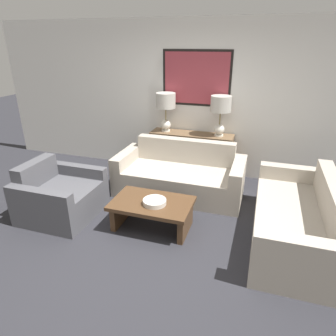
% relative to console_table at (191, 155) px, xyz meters
% --- Properties ---
extents(ground_plane, '(20.00, 20.00, 0.00)m').
position_rel_console_table_xyz_m(ground_plane, '(0.00, -2.22, -0.40)').
color(ground_plane, '#28282D').
extents(back_wall, '(7.81, 0.12, 2.65)m').
position_rel_console_table_xyz_m(back_wall, '(0.00, 0.27, 0.93)').
color(back_wall, silver).
rests_on(back_wall, ground_plane).
extents(console_table, '(1.45, 0.38, 0.79)m').
position_rel_console_table_xyz_m(console_table, '(0.00, 0.00, 0.00)').
color(console_table, brown).
rests_on(console_table, ground_plane).
extents(table_lamp_left, '(0.34, 0.34, 0.67)m').
position_rel_console_table_xyz_m(table_lamp_left, '(-0.47, 0.00, 0.87)').
color(table_lamp_left, silver).
rests_on(table_lamp_left, console_table).
extents(table_lamp_right, '(0.34, 0.34, 0.67)m').
position_rel_console_table_xyz_m(table_lamp_right, '(0.47, 0.00, 0.87)').
color(table_lamp_right, silver).
rests_on(table_lamp_right, console_table).
extents(couch_by_back_wall, '(1.98, 0.91, 0.81)m').
position_rel_console_table_xyz_m(couch_by_back_wall, '(0.00, -0.71, -0.12)').
color(couch_by_back_wall, '#ADA393').
rests_on(couch_by_back_wall, ground_plane).
extents(couch_by_side, '(0.91, 1.98, 0.81)m').
position_rel_console_table_xyz_m(couch_by_side, '(1.70, -1.51, -0.12)').
color(couch_by_side, '#ADA393').
rests_on(couch_by_side, ground_plane).
extents(coffee_table, '(1.03, 0.65, 0.38)m').
position_rel_console_table_xyz_m(coffee_table, '(-0.07, -1.79, -0.12)').
color(coffee_table, '#4C331E').
rests_on(coffee_table, ground_plane).
extents(decorative_bowl, '(0.30, 0.30, 0.06)m').
position_rel_console_table_xyz_m(decorative_bowl, '(-0.02, -1.83, 0.02)').
color(decorative_bowl, beige).
rests_on(decorative_bowl, coffee_table).
extents(armchair_near_back_wall, '(0.94, 0.98, 0.76)m').
position_rel_console_table_xyz_m(armchair_near_back_wall, '(-1.42, -1.87, -0.12)').
color(armchair_near_back_wall, '#4C4C51').
rests_on(armchair_near_back_wall, ground_plane).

